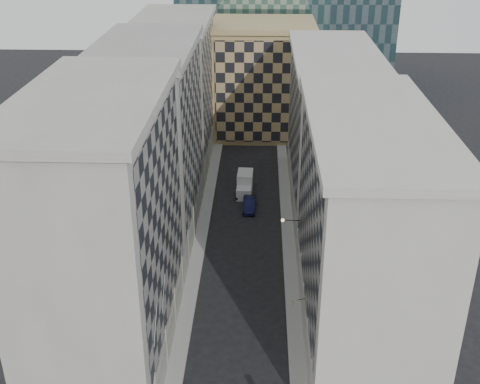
# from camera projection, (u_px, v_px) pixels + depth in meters

# --- Properties ---
(sidewalk_west) EXTENTS (1.50, 100.00, 0.15)m
(sidewalk_west) POSITION_uv_depth(u_px,v_px,m) (200.00, 240.00, 71.54)
(sidewalk_west) COLOR #999893
(sidewalk_west) RESTS_ON ground
(sidewalk_east) EXTENTS (1.50, 100.00, 0.15)m
(sidewalk_east) POSITION_uv_depth(u_px,v_px,m) (289.00, 241.00, 71.21)
(sidewalk_east) COLOR #999893
(sidewalk_east) RESTS_ON ground
(bldg_left_a) EXTENTS (10.80, 22.80, 23.70)m
(bldg_left_a) POSITION_uv_depth(u_px,v_px,m) (106.00, 233.00, 49.51)
(bldg_left_a) COLOR gray
(bldg_left_a) RESTS_ON ground
(bldg_left_b) EXTENTS (10.80, 22.80, 22.70)m
(bldg_left_b) POSITION_uv_depth(u_px,v_px,m) (151.00, 142.00, 69.50)
(bldg_left_b) COLOR gray
(bldg_left_b) RESTS_ON ground
(bldg_left_c) EXTENTS (10.80, 22.80, 21.70)m
(bldg_left_c) POSITION_uv_depth(u_px,v_px,m) (176.00, 92.00, 89.50)
(bldg_left_c) COLOR gray
(bldg_left_c) RESTS_ON ground
(bldg_right_a) EXTENTS (10.80, 26.80, 20.70)m
(bldg_right_a) POSITION_uv_depth(u_px,v_px,m) (363.00, 229.00, 53.07)
(bldg_right_a) COLOR #ACA79E
(bldg_right_a) RESTS_ON ground
(bldg_right_b) EXTENTS (10.80, 28.80, 19.70)m
(bldg_right_b) POSITION_uv_depth(u_px,v_px,m) (331.00, 130.00, 77.54)
(bldg_right_b) COLOR #ACA79E
(bldg_right_b) RESTS_ON ground
(tan_block) EXTENTS (16.80, 14.80, 18.80)m
(tan_block) POSITION_uv_depth(u_px,v_px,m) (263.00, 79.00, 101.28)
(tan_block) COLOR #A58457
(tan_block) RESTS_ON ground
(flagpoles_left) EXTENTS (0.10, 6.33, 2.33)m
(flagpoles_left) POSITION_uv_depth(u_px,v_px,m) (160.00, 309.00, 46.53)
(flagpoles_left) COLOR gray
(flagpoles_left) RESTS_ON ground
(bracket_lamp) EXTENTS (1.98, 0.36, 0.36)m
(bracket_lamp) POSITION_uv_depth(u_px,v_px,m) (284.00, 220.00, 63.17)
(bracket_lamp) COLOR black
(bracket_lamp) RESTS_ON ground
(box_truck) EXTENTS (2.29, 5.22, 2.82)m
(box_truck) POSITION_uv_depth(u_px,v_px,m) (245.00, 185.00, 82.72)
(box_truck) COLOR silver
(box_truck) RESTS_ON ground
(dark_car) EXTENTS (1.65, 4.55, 1.49)m
(dark_car) POSITION_uv_depth(u_px,v_px,m) (249.00, 204.00, 78.46)
(dark_car) COLOR #0E1135
(dark_car) RESTS_ON ground
(shop_sign) EXTENTS (1.21, 0.65, 0.75)m
(shop_sign) POSITION_uv_depth(u_px,v_px,m) (294.00, 302.00, 54.19)
(shop_sign) COLOR black
(shop_sign) RESTS_ON ground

